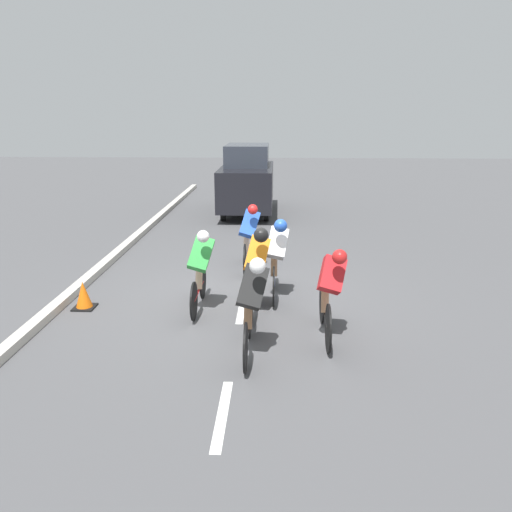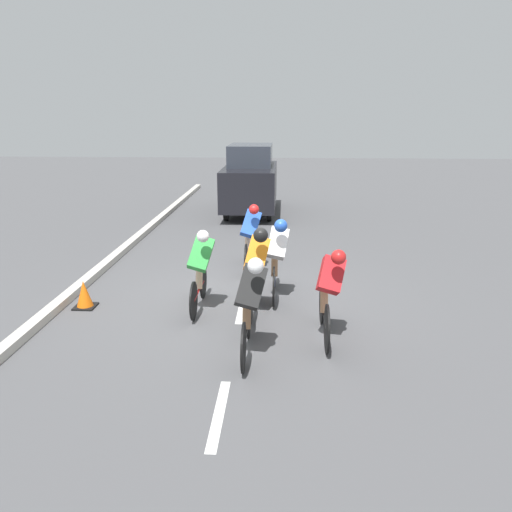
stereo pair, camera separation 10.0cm
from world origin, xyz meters
TOP-DOWN VIEW (x-y plane):
  - ground_plane at (0.00, 0.00)m, footprint 60.00×60.00m
  - lane_stripe_near at (0.00, 3.58)m, footprint 0.12×1.40m
  - lane_stripe_mid at (0.00, 0.38)m, footprint 0.12×1.40m
  - lane_stripe_far at (0.00, -2.82)m, footprint 0.12×1.40m
  - curb at (3.20, 0.38)m, footprint 0.20×29.13m
  - cyclist_green at (0.70, 0.49)m, footprint 0.47×1.66m
  - cyclist_black at (-0.25, 2.14)m, footprint 0.46×1.71m
  - cyclist_red at (-1.38, 1.53)m, footprint 0.45×1.74m
  - cyclist_white at (-0.59, -0.16)m, footprint 0.42×1.69m
  - cyclist_orange at (-0.25, 0.59)m, footprint 0.46×1.69m
  - cyclist_blue at (0.01, -1.81)m, footprint 0.47×1.64m
  - support_car at (0.42, -8.22)m, footprint 1.70×4.01m
  - traffic_cone at (2.75, 0.50)m, footprint 0.36×0.36m

SIDE VIEW (x-z plane):
  - ground_plane at x=0.00m, z-range 0.00..0.00m
  - lane_stripe_near at x=0.00m, z-range 0.00..0.01m
  - lane_stripe_mid at x=0.00m, z-range 0.00..0.01m
  - lane_stripe_far at x=0.00m, z-range 0.00..0.01m
  - curb at x=3.20m, z-range 0.00..0.14m
  - traffic_cone at x=2.75m, z-range -0.01..0.48m
  - cyclist_red at x=-1.38m, z-range 0.03..1.49m
  - cyclist_green at x=0.70m, z-range 0.04..1.50m
  - cyclist_blue at x=0.01m, z-range 0.03..1.52m
  - cyclist_black at x=-0.25m, z-range 0.04..1.54m
  - cyclist_white at x=-0.59m, z-range 0.04..1.56m
  - cyclist_orange at x=-0.25m, z-range 0.05..1.59m
  - support_car at x=0.42m, z-range -0.01..2.27m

